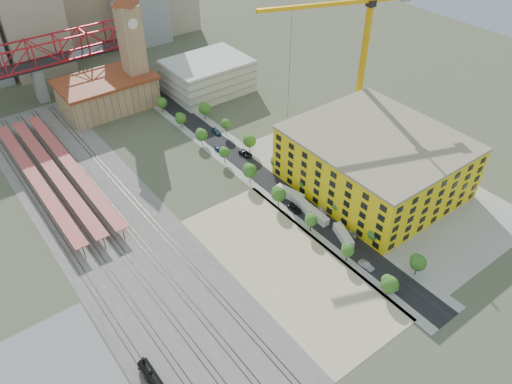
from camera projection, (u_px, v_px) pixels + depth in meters
ground at (233, 202)px, 159.01m from camera, size 400.00×400.00×0.00m
ballast_strip at (104, 218)px, 152.90m from camera, size 36.00×165.00×0.06m
dirt_lot at (287, 266)px, 137.40m from camera, size 28.00×67.00×0.06m
street_asphalt at (246, 163)px, 175.95m from camera, size 12.00×170.00×0.06m
sidewalk_west at (233, 169)px, 173.35m from camera, size 3.00×170.00×0.04m
sidewalk_east at (258, 158)px, 178.56m from camera, size 3.00×170.00×0.04m
construction_pad at (376, 181)px, 167.78m from camera, size 50.00×90.00×0.06m
rail_tracks at (99, 220)px, 151.97m from camera, size 26.56×160.00×0.18m
platform_canopies at (54, 172)px, 165.27m from camera, size 16.00×80.00×4.12m
station_hall at (107, 93)px, 203.80m from camera, size 38.00×24.00×13.10m
clock_tower at (130, 34)px, 195.04m from camera, size 12.00×12.00×52.00m
parking_garage at (208, 76)px, 215.50m from camera, size 34.00×26.00×14.00m
truss_bridge at (32, 58)px, 201.16m from camera, size 94.00×9.60×25.60m
construction_building at (374, 161)px, 160.55m from camera, size 44.60×50.60×18.80m
warehouse at (62, 381)px, 107.46m from camera, size 22.00×32.00×5.00m
street_trees at (263, 177)px, 169.71m from camera, size 15.40×124.40×8.00m
skyline at (73, 8)px, 237.42m from camera, size 133.00×46.00×60.00m
distant_hills at (93, 91)px, 392.41m from camera, size 647.00×264.00×227.00m
tower_crane at (356, 41)px, 171.98m from camera, size 50.78×21.08×57.32m
site_trailer_a at (343, 236)px, 145.00m from camera, size 5.57×9.75×2.59m
site_trailer_b at (317, 215)px, 152.12m from camera, size 2.65×9.08×2.47m
site_trailer_c at (303, 205)px, 155.96m from camera, size 3.59×9.65×2.58m
site_trailer_d at (290, 194)px, 160.13m from camera, size 5.00×10.45×2.77m
car_0 at (391, 285)px, 130.94m from camera, size 1.84×4.23×1.42m
car_1 at (366, 265)px, 136.47m from camera, size 1.94×4.78×1.54m
car_2 at (294, 209)px, 155.39m from camera, size 2.51×5.22×1.44m
car_3 at (220, 150)px, 181.46m from camera, size 2.67×4.98×1.37m
car_4 at (351, 234)px, 146.56m from camera, size 2.19×4.19×1.36m
car_5 at (322, 211)px, 154.54m from camera, size 1.71×4.19×1.35m
car_6 at (246, 154)px, 179.42m from camera, size 3.19×5.90×1.57m
car_7 at (217, 132)px, 191.37m from camera, size 2.29×4.87×1.37m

